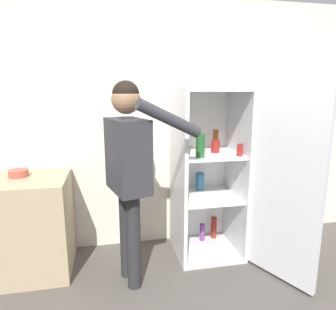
# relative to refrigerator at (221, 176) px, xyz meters

# --- Properties ---
(ground_plane) EXTENTS (12.00, 12.00, 0.00)m
(ground_plane) POSITION_rel_refrigerator_xyz_m (-0.38, -0.53, -0.83)
(ground_plane) COLOR #4C4742
(wall_back) EXTENTS (7.00, 0.06, 2.55)m
(wall_back) POSITION_rel_refrigerator_xyz_m (-0.38, 0.45, 0.44)
(wall_back) COLOR beige
(wall_back) RESTS_ON ground_plane
(refrigerator) EXTENTS (0.95, 1.21, 1.67)m
(refrigerator) POSITION_rel_refrigerator_xyz_m (0.00, 0.00, 0.00)
(refrigerator) COLOR silver
(refrigerator) RESTS_ON ground_plane
(person) EXTENTS (0.76, 0.58, 1.72)m
(person) POSITION_rel_refrigerator_xyz_m (-0.91, -0.27, 0.26)
(person) COLOR #262628
(person) RESTS_ON ground_plane
(counter) EXTENTS (0.68, 0.65, 0.89)m
(counter) POSITION_rel_refrigerator_xyz_m (-1.78, 0.07, -0.39)
(counter) COLOR tan
(counter) RESTS_ON ground_plane
(bowl) EXTENTS (0.17, 0.17, 0.06)m
(bowl) POSITION_rel_refrigerator_xyz_m (-1.86, 0.15, 0.09)
(bowl) COLOR #B24738
(bowl) RESTS_ON counter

